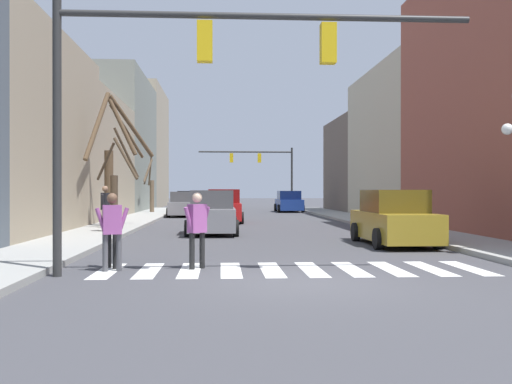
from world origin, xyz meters
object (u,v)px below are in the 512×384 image
car_parked_right_near (212,214)px  pedestrian_near_right_corner (197,224)px  street_tree_right_far (116,189)px  pedestrian_waiting_at_curb (112,224)px  street_tree_left_far (113,160)px  car_parked_left_near (189,203)px  car_parked_right_far (185,205)px  traffic_signal_far (262,164)px  pedestrian_on_left_sidewalk (105,204)px  car_driving_toward_lane (224,207)px  traffic_signal_near (190,68)px  car_parked_left_far (394,219)px  street_tree_left_near (151,188)px  car_parked_right_mid (289,202)px  pedestrian_crossing_street (112,225)px

car_parked_right_near → pedestrian_near_right_corner: size_ratio=2.62×
street_tree_right_far → pedestrian_waiting_at_curb: bearing=-80.6°
car_parked_right_near → street_tree_left_far: (-4.56, 3.26, 2.34)m
car_parked_left_near → car_parked_right_far: bearing=-179.6°
traffic_signal_far → pedestrian_on_left_sidewalk: 31.50m
car_driving_toward_lane → traffic_signal_near: bearing=-2.3°
traffic_signal_near → car_parked_left_far: size_ratio=1.81×
traffic_signal_far → street_tree_right_far: size_ratio=1.98×
car_parked_right_near → street_tree_right_far: street_tree_right_far is taller
traffic_signal_far → car_parked_right_near: size_ratio=1.90×
car_driving_toward_lane → street_tree_left_near: (-5.37, 12.29, 1.11)m
car_parked_left_near → pedestrian_near_right_corner: bearing=-176.7°
pedestrian_on_left_sidewalk → street_tree_right_far: (0.08, 2.01, 0.60)m
pedestrian_on_left_sidewalk → street_tree_left_near: size_ratio=0.40×
pedestrian_on_left_sidewalk → street_tree_left_far: street_tree_left_far is taller
car_parked_right_far → car_parked_right_mid: size_ratio=0.97×
car_parked_right_mid → pedestrian_crossing_street: car_parked_right_mid is taller
pedestrian_near_right_corner → traffic_signal_far: bearing=42.4°
car_driving_toward_lane → street_tree_right_far: street_tree_right_far is taller
car_driving_toward_lane → street_tree_right_far: (-4.67, -6.74, 0.97)m
car_driving_toward_lane → pedestrian_near_right_corner: (-0.72, -19.21, 0.18)m
street_tree_left_near → car_driving_toward_lane: bearing=-66.4°
car_parked_right_near → pedestrian_on_left_sidewalk: (-4.22, -0.26, 0.39)m
pedestrian_near_right_corner → street_tree_right_far: (-3.95, 12.46, 0.80)m
traffic_signal_near → car_parked_right_mid: size_ratio=1.79×
pedestrian_waiting_at_curb → street_tree_right_far: bearing=-30.0°
pedestrian_crossing_street → street_tree_left_far: street_tree_left_far is taller
traffic_signal_near → street_tree_right_far: 14.26m
traffic_signal_near → street_tree_left_near: traffic_signal_near is taller
car_parked_right_near → car_parked_left_near: car_parked_right_near is taller
traffic_signal_near → car_driving_toward_lane: (0.82, 20.24, -3.48)m
car_parked_left_far → pedestrian_crossing_street: bearing=126.4°
traffic_signal_far → street_tree_right_far: traffic_signal_far is taller
traffic_signal_far → car_driving_toward_lane: (-3.63, -21.47, -3.36)m
car_parked_right_mid → car_parked_left_far: bearing=-179.9°
traffic_signal_near → pedestrian_near_right_corner: traffic_signal_near is taller
traffic_signal_far → pedestrian_crossing_street: traffic_signal_far is taller
car_parked_left_near → pedestrian_on_left_sidewalk: size_ratio=2.41×
pedestrian_crossing_street → street_tree_right_far: bearing=-96.3°
traffic_signal_near → car_parked_right_near: traffic_signal_near is taller
car_parked_right_near → car_parked_left_far: bearing=49.1°
car_parked_left_near → street_tree_left_near: size_ratio=0.96×
car_parked_left_near → car_driving_toward_lane: size_ratio=0.96×
traffic_signal_near → car_parked_right_near: (0.30, 11.75, -3.50)m
car_parked_right_mid → car_driving_toward_lane: (-5.38, -15.75, 0.04)m
traffic_signal_near → car_parked_left_far: 9.73m
car_parked_right_mid → car_parked_left_far: (0.04, -29.38, 0.03)m
traffic_signal_near → pedestrian_near_right_corner: 3.46m
street_tree_left_far → pedestrian_crossing_street: bearing=-79.9°
car_parked_right_far → street_tree_right_far: (-2.10, -14.37, 1.03)m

